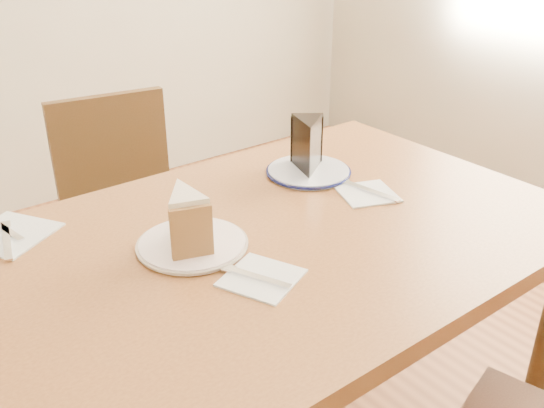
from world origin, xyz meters
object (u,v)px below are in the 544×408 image
Objects in this scene: chair_far at (131,224)px; chocolate_cake at (308,148)px; table at (280,271)px; plate_cream at (192,244)px; carrot_cake at (185,219)px; plate_navy at (308,171)px.

chair_far is 0.68m from chocolate_cake.
chair_far is at bearing 91.44° from table.
table is 1.44× the size of chair_far.
chocolate_cake reaches higher than plate_cream.
carrot_cake is 0.43m from chocolate_cake.
table is 5.89× the size of plate_cream.
carrot_cake is at bearing 146.55° from plate_cream.
plate_cream is 1.04× the size of plate_navy.
chocolate_cake is at bearing 17.81° from plate_cream.
table is at bearing 74.66° from chocolate_cake.
table is at bearing -15.33° from plate_cream.
chocolate_cake is (0.22, 0.18, 0.17)m from table.
carrot_cake is at bearing 84.07° from chair_far.
chair_far is at bearing 76.54° from plate_cream.
plate_navy is 0.06m from chocolate_cake.
plate_cream is 1.96× the size of carrot_cake.
chair_far is 4.10× the size of plate_cream.
table is at bearing 99.80° from chair_far.
chocolate_cake is (0.24, -0.53, 0.35)m from chair_far.
chocolate_cake is (-0.00, -0.00, 0.06)m from plate_navy.
chocolate_cake reaches higher than chair_far.
chair_far is 0.76m from carrot_cake.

